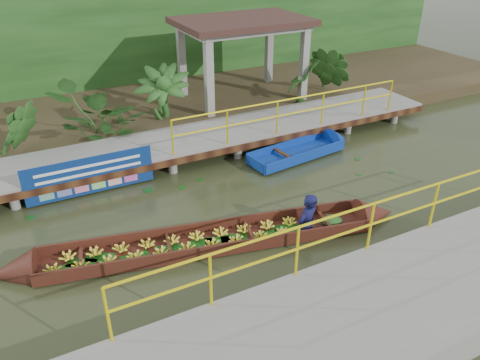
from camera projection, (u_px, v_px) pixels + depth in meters
name	position (u px, v px, depth m)	size (l,w,h in m)	color
ground	(252.00, 210.00, 11.15)	(80.00, 80.00, 0.00)	#2A3018
land_strip	(153.00, 105.00, 16.88)	(30.00, 8.00, 0.45)	#322619
far_dock	(197.00, 140.00, 13.60)	(16.00, 2.06, 1.66)	gray
near_dock	(417.00, 297.00, 8.14)	(18.00, 2.40, 1.73)	gray
pavilion	(242.00, 30.00, 15.89)	(4.40, 3.00, 3.00)	gray
foliage_backdrop	(129.00, 42.00, 17.97)	(30.00, 0.80, 4.00)	#163C13
vendor_boat	(226.00, 233.00, 9.91)	(8.64, 2.62, 2.03)	#35150E
moored_blue_boat	(317.00, 146.00, 13.99)	(3.53, 1.31, 0.82)	navy
blue_banner	(90.00, 175.00, 11.53)	(3.14, 0.04, 0.98)	navy
tropical_plants	(158.00, 95.00, 14.44)	(14.44, 1.44, 1.80)	#163C13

